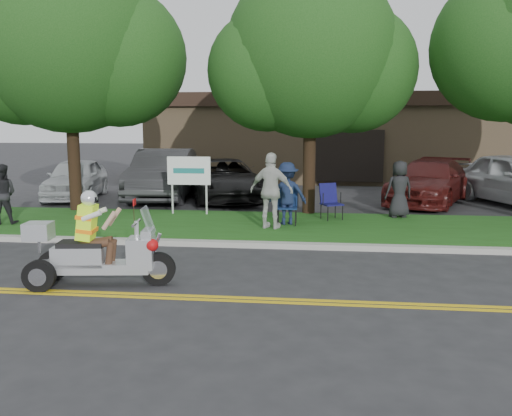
# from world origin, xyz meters

# --- Properties ---
(ground) EXTENTS (120.00, 120.00, 0.00)m
(ground) POSITION_xyz_m (0.00, 0.00, 0.00)
(ground) COLOR #28282B
(ground) RESTS_ON ground
(centerline_near) EXTENTS (60.00, 0.10, 0.01)m
(centerline_near) POSITION_xyz_m (0.00, -0.58, 0.01)
(centerline_near) COLOR gold
(centerline_near) RESTS_ON ground
(centerline_far) EXTENTS (60.00, 0.10, 0.01)m
(centerline_far) POSITION_xyz_m (0.00, -0.42, 0.01)
(centerline_far) COLOR gold
(centerline_far) RESTS_ON ground
(curb) EXTENTS (60.00, 0.25, 0.12)m
(curb) POSITION_xyz_m (0.00, 3.05, 0.06)
(curb) COLOR #A8A89E
(curb) RESTS_ON ground
(grass_verge) EXTENTS (60.00, 4.00, 0.10)m
(grass_verge) POSITION_xyz_m (0.00, 5.20, 0.06)
(grass_verge) COLOR #1F4E14
(grass_verge) RESTS_ON ground
(commercial_building) EXTENTS (18.00, 8.20, 4.00)m
(commercial_building) POSITION_xyz_m (2.00, 18.98, 2.01)
(commercial_building) COLOR #9E7F5B
(commercial_building) RESTS_ON ground
(tree_left) EXTENTS (6.62, 5.40, 7.78)m
(tree_left) POSITION_xyz_m (-6.44, 7.03, 4.85)
(tree_left) COLOR #332114
(tree_left) RESTS_ON ground
(tree_mid) EXTENTS (5.88, 4.80, 7.05)m
(tree_mid) POSITION_xyz_m (0.55, 7.23, 4.43)
(tree_mid) COLOR #332114
(tree_mid) RESTS_ON ground
(business_sign) EXTENTS (1.25, 0.06, 1.75)m
(business_sign) POSITION_xyz_m (-2.90, 6.60, 1.26)
(business_sign) COLOR silver
(business_sign) RESTS_ON ground
(trike_scooter) EXTENTS (2.47, 0.89, 1.62)m
(trike_scooter) POSITION_xyz_m (-2.93, -0.05, 0.56)
(trike_scooter) COLOR black
(trike_scooter) RESTS_ON ground
(lawn_chair_a) EXTENTS (0.54, 0.56, 1.02)m
(lawn_chair_a) POSITION_xyz_m (-0.02, 5.39, 0.68)
(lawn_chair_a) COLOR black
(lawn_chair_a) RESTS_ON grass_verge
(lawn_chair_b) EXTENTS (0.69, 0.70, 0.97)m
(lawn_chair_b) POSITION_xyz_m (1.09, 6.25, 0.65)
(lawn_chair_b) COLOR black
(lawn_chair_b) RESTS_ON grass_verge
(spectator_adult_mid) EXTENTS (0.87, 0.74, 1.55)m
(spectator_adult_mid) POSITION_xyz_m (-7.35, 4.54, 0.88)
(spectator_adult_mid) COLOR black
(spectator_adult_mid) RESTS_ON grass_verge
(spectator_adult_right) EXTENTS (1.18, 0.73, 1.88)m
(spectator_adult_right) POSITION_xyz_m (-0.37, 4.72, 1.05)
(spectator_adult_right) COLOR beige
(spectator_adult_right) RESTS_ON grass_verge
(spectator_chair_a) EXTENTS (1.15, 0.83, 1.60)m
(spectator_chair_a) POSITION_xyz_m (-0.03, 5.32, 0.91)
(spectator_chair_a) COLOR #172240
(spectator_chair_a) RESTS_ON grass_verge
(spectator_chair_b) EXTENTS (0.88, 0.70, 1.57)m
(spectator_chair_b) POSITION_xyz_m (2.99, 6.72, 0.89)
(spectator_chair_b) COLOR black
(spectator_chair_b) RESTS_ON grass_verge
(parked_car_far_left) EXTENTS (2.52, 4.51, 1.45)m
(parked_car_far_left) POSITION_xyz_m (-7.83, 9.91, 0.72)
(parked_car_far_left) COLOR #BABEC2
(parked_car_far_left) RESTS_ON ground
(parked_car_left) EXTENTS (2.36, 5.50, 1.76)m
(parked_car_left) POSITION_xyz_m (-4.70, 10.23, 0.88)
(parked_car_left) COLOR #323235
(parked_car_left) RESTS_ON ground
(parked_car_mid) EXTENTS (3.93, 5.65, 1.43)m
(parked_car_mid) POSITION_xyz_m (-2.50, 10.20, 0.72)
(parked_car_mid) COLOR black
(parked_car_mid) RESTS_ON ground
(parked_car_right) EXTENTS (3.96, 5.46, 1.47)m
(parked_car_right) POSITION_xyz_m (4.50, 10.26, 0.73)
(parked_car_right) COLOR #4B1311
(parked_car_right) RESTS_ON ground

